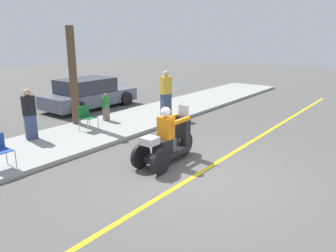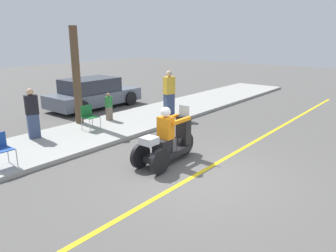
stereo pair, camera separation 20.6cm
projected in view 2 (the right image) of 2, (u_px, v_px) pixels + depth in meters
name	position (u px, v px, depth m)	size (l,w,h in m)	color
ground_plane	(196.00, 175.00, 7.79)	(60.00, 60.00, 0.00)	#565451
lane_stripe	(201.00, 172.00, 7.93)	(24.00, 0.12, 0.01)	gold
sidewalk_strip	(78.00, 136.00, 10.56)	(28.00, 2.80, 0.12)	#9E9E99
motorcycle_trike	(168.00, 143.00, 8.41)	(2.10, 0.74, 1.50)	black
spectator_mid_group	(169.00, 94.00, 12.89)	(0.47, 0.35, 1.77)	#38476B
spectator_far_back	(32.00, 114.00, 10.01)	(0.42, 0.33, 1.55)	#38476B
spectator_with_child	(109.00, 107.00, 12.22)	(0.25, 0.16, 1.03)	#726656
folding_chair_curbside	(89.00, 115.00, 10.98)	(0.47, 0.47, 0.82)	#A5A8AD
folding_chair_set_back	(0.00, 147.00, 7.87)	(0.47, 0.47, 0.82)	#A5A8AD
parked_car_lot_center	(93.00, 94.00, 14.87)	(4.30, 2.01, 1.35)	slate
tree_trunk	(76.00, 76.00, 11.52)	(0.28, 0.28, 3.41)	brown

